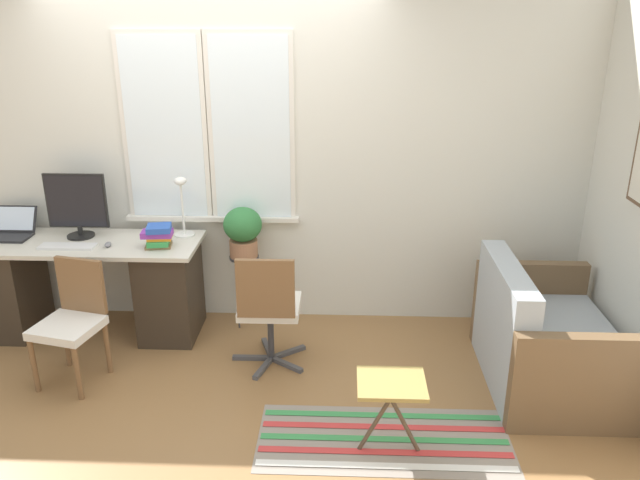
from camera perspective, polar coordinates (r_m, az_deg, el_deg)
name	(u,v)px	position (r m, az deg, el deg)	size (l,w,h in m)	color
ground_plane	(208,353)	(4.69, -10.16, -10.17)	(14.00, 14.00, 0.00)	olive
wall_back_with_window	(216,150)	(4.82, -9.52, 8.08)	(9.00, 0.12, 2.70)	silver
wall_right_with_picture	(636,177)	(4.46, 26.93, 5.12)	(0.08, 9.00, 2.70)	silver
desk	(88,285)	(5.05, -20.43, -3.88)	(1.73, 0.60, 0.74)	beige
laptop	(8,230)	(5.25, -26.60, 0.78)	(0.35, 0.31, 0.20)	black
monitor	(77,205)	(4.96, -21.35, 3.01)	(0.45, 0.20, 0.49)	black
keyboard	(67,246)	(4.84, -22.10, -0.55)	(0.40, 0.12, 0.02)	silver
mouse	(108,245)	(4.74, -18.82, -0.40)	(0.04, 0.07, 0.04)	slate
desk_lamp	(182,201)	(4.76, -12.52, 3.50)	(0.16, 0.16, 0.45)	white
book_stack	(158,236)	(4.62, -14.56, 0.37)	(0.23, 0.19, 0.16)	olive
desk_chair_wooden	(72,319)	(4.45, -21.73, -6.72)	(0.46, 0.47, 0.81)	brown
office_chair_swivel	(269,307)	(4.27, -4.71, -6.12)	(0.52, 0.54, 0.86)	#47474C
couch_loveseat	(543,344)	(4.42, 19.73, -8.91)	(0.79, 1.16, 0.83)	#9EA8B2
plant_stand	(244,266)	(4.85, -6.92, -2.34)	(0.22, 0.22, 0.58)	#333338
potted_plant	(243,229)	(4.74, -7.07, 0.96)	(0.29, 0.29, 0.39)	#9E6B4C
floor_rug_striped	(384,439)	(3.83, 5.86, -17.69)	(1.47, 0.63, 0.01)	gray
folding_stool	(391,389)	(3.52, 6.53, -13.41)	(0.37, 0.32, 0.46)	olive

